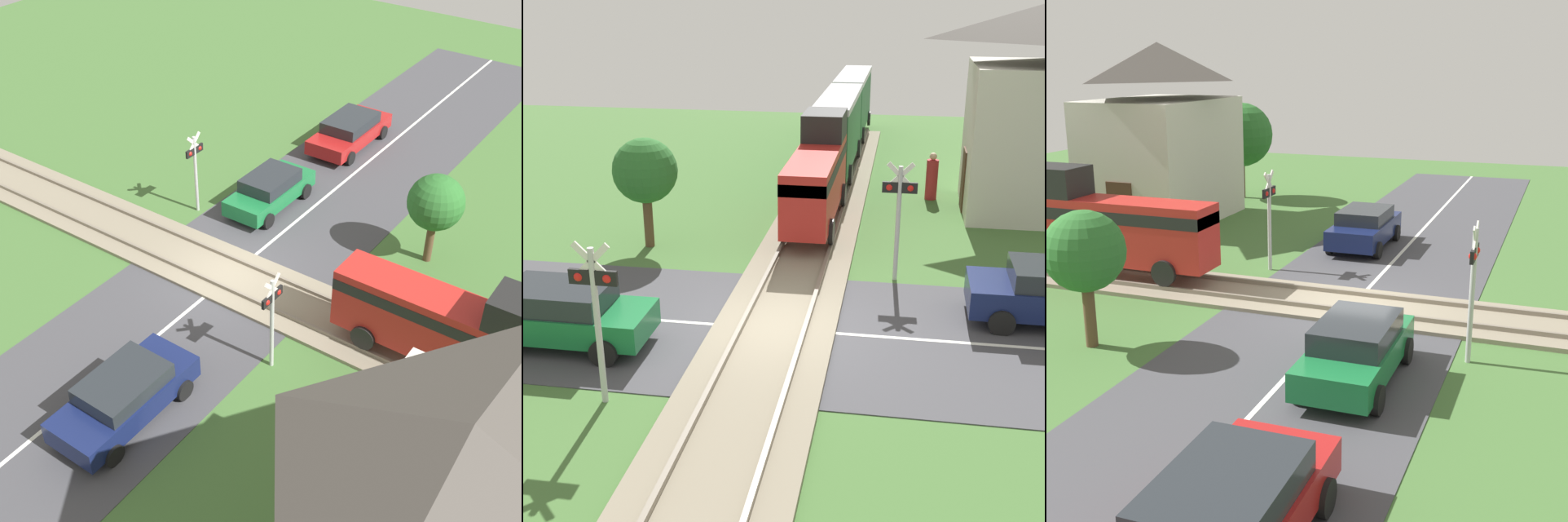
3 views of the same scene
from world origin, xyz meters
TOP-DOWN VIEW (x-y plane):
  - ground_plane at (0.00, 0.00)m, footprint 60.00×60.00m
  - road_surface at (0.00, 0.00)m, footprint 48.00×6.40m
  - track_bed at (0.00, 0.00)m, footprint 2.80×48.00m
  - train at (0.00, 15.45)m, footprint 1.58×21.99m
  - car_near_crossing at (-4.47, -1.44)m, footprint 3.97×1.80m
  - crossing_signal_west_approach at (-2.63, -3.52)m, footprint 0.90×0.18m
  - crossing_signal_east_approach at (2.63, 3.52)m, footprint 0.90×0.18m
  - pedestrian_by_station at (3.75, 11.62)m, footprint 0.43×0.43m
  - tree_roadside_hedge at (-4.73, 5.00)m, footprint 1.90×1.90m

SIDE VIEW (x-z plane):
  - ground_plane at x=0.00m, z-range 0.00..0.00m
  - road_surface at x=0.00m, z-range 0.00..0.02m
  - track_bed at x=0.00m, z-range -0.05..0.19m
  - car_near_crossing at x=-4.47m, z-range 0.04..1.42m
  - pedestrian_by_station at x=3.75m, z-range -0.08..1.65m
  - train at x=0.00m, z-range 0.30..3.48m
  - crossing_signal_west_approach at x=-2.63m, z-range 0.45..3.65m
  - crossing_signal_east_approach at x=2.63m, z-range 0.45..3.65m
  - tree_roadside_hedge at x=-4.73m, z-range 0.66..3.94m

